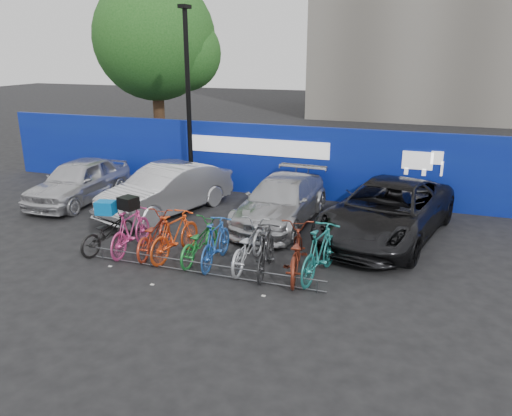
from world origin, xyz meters
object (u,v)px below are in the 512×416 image
at_px(bike_rack, 202,268).
at_px(bike_7, 266,251).
at_px(car_3, 387,211).
at_px(bike_5, 216,243).
at_px(bike_8, 295,252).
at_px(tree, 160,42).
at_px(bike_4, 199,241).
at_px(car_0, 79,181).
at_px(bike_1, 131,231).
at_px(lamppost, 188,97).
at_px(bike_9, 320,252).
at_px(bike_3, 175,235).
at_px(car_2, 281,201).
at_px(bike_0, 108,232).
at_px(bike_6, 248,245).
at_px(bike_2, 153,234).
at_px(car_1, 167,190).

height_order(bike_rack, bike_7, bike_7).
xyz_separation_m(car_3, bike_7, (-2.30, -3.16, -0.20)).
xyz_separation_m(bike_5, bike_8, (1.88, 0.06, 0.00)).
xyz_separation_m(tree, bike_4, (6.37, -9.92, -4.59)).
distance_m(car_0, bike_1, 5.03).
distance_m(lamppost, bike_rack, 7.48).
height_order(bike_1, bike_9, bike_9).
relative_size(bike_3, bike_8, 0.91).
distance_m(bike_7, bike_8, 0.65).
bearing_deg(lamppost, car_2, -28.29).
height_order(bike_5, bike_7, bike_5).
bearing_deg(bike_7, car_0, -30.65).
bearing_deg(car_2, bike_rack, -96.71).
bearing_deg(lamppost, bike_7, -50.42).
relative_size(bike_0, bike_6, 0.92).
relative_size(bike_2, bike_6, 0.95).
relative_size(bike_6, bike_9, 0.99).
xyz_separation_m(bike_0, bike_4, (2.41, 0.17, 0.00)).
bearing_deg(bike_rack, bike_3, 146.17).
bearing_deg(car_1, bike_3, -40.56).
bearing_deg(car_1, tree, 136.73).
height_order(bike_2, bike_5, bike_5).
bearing_deg(bike_7, bike_2, -11.36).
xyz_separation_m(bike_1, bike_3, (1.19, 0.04, 0.01)).
distance_m(tree, bike_0, 11.78).
xyz_separation_m(tree, bike_8, (8.72, -9.98, -4.52)).
relative_size(tree, bike_3, 4.13).
bearing_deg(bike_6, bike_4, 1.96).
bearing_deg(car_2, tree, 140.63).
xyz_separation_m(lamppost, bike_9, (5.67, -5.27, -2.68)).
bearing_deg(bike_5, bike_8, 179.02).
height_order(car_1, car_3, car_3).
height_order(car_2, bike_7, car_2).
xyz_separation_m(car_0, bike_4, (5.74, -3.03, -0.23)).
bearing_deg(bike_2, bike_rack, 149.02).
height_order(car_0, bike_5, car_0).
height_order(car_1, bike_0, car_1).
bearing_deg(bike_9, bike_rack, 26.03).
distance_m(bike_3, bike_5, 1.08).
bearing_deg(bike_2, bike_5, 169.22).
relative_size(tree, car_2, 1.74).
bearing_deg(bike_0, bike_8, -168.45).
bearing_deg(bike_rack, bike_4, 118.69).
height_order(bike_2, bike_9, bike_9).
distance_m(car_1, bike_0, 3.09).
bearing_deg(car_0, lamppost, 36.30).
relative_size(bike_rack, bike_3, 2.97).
xyz_separation_m(car_0, bike_9, (8.61, -3.04, -0.10)).
bearing_deg(bike_0, car_3, -143.72).
distance_m(bike_0, bike_5, 2.88).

